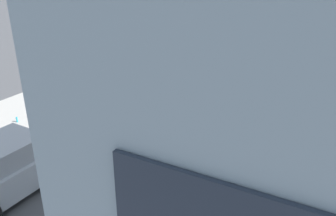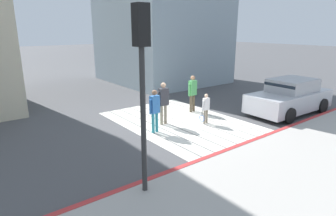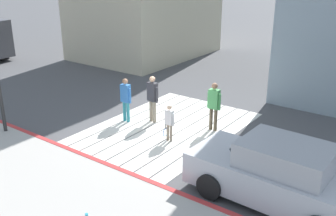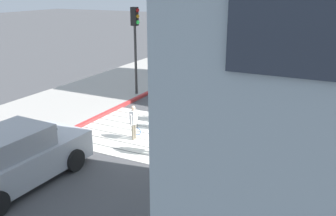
{
  "view_description": "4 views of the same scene",
  "coord_description": "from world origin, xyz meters",
  "px_view_note": "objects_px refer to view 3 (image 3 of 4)",
  "views": [
    {
      "loc": [
        5.99,
        -9.89,
        6.13
      ],
      "look_at": [
        0.38,
        0.29,
        1.14
      ],
      "focal_mm": 36.86,
      "sensor_mm": 36.0,
      "label": 1
    },
    {
      "loc": [
        -8.6,
        7.25,
        3.76
      ],
      "look_at": [
        -0.3,
        0.87,
        0.82
      ],
      "focal_mm": 30.41,
      "sensor_mm": 36.0,
      "label": 2
    },
    {
      "loc": [
        -10.14,
        -7.51,
        5.5
      ],
      "look_at": [
        -0.11,
        -0.15,
        0.82
      ],
      "focal_mm": 42.03,
      "sensor_mm": 36.0,
      "label": 3
    },
    {
      "loc": [
        5.85,
        -11.11,
        5.15
      ],
      "look_at": [
        0.09,
        0.24,
        1.02
      ],
      "focal_mm": 40.27,
      "sensor_mm": 36.0,
      "label": 4
    }
  ],
  "objects_px": {
    "car_parked_near_curb": "(279,175)",
    "pedestrian_adult_side": "(153,96)",
    "pedestrian_adult_lead": "(126,97)",
    "pedestrian_adult_trailing": "(214,103)",
    "pedestrian_child_with_racket": "(169,121)"
  },
  "relations": [
    {
      "from": "car_parked_near_curb",
      "to": "pedestrian_adult_trailing",
      "type": "relative_size",
      "value": 2.56
    },
    {
      "from": "car_parked_near_curb",
      "to": "pedestrian_child_with_racket",
      "type": "relative_size",
      "value": 3.51
    },
    {
      "from": "car_parked_near_curb",
      "to": "pedestrian_adult_lead",
      "type": "height_order",
      "value": "pedestrian_adult_lead"
    },
    {
      "from": "pedestrian_adult_lead",
      "to": "pedestrian_adult_side",
      "type": "bearing_deg",
      "value": -56.05
    },
    {
      "from": "pedestrian_adult_trailing",
      "to": "pedestrian_adult_side",
      "type": "relative_size",
      "value": 0.99
    },
    {
      "from": "pedestrian_adult_trailing",
      "to": "car_parked_near_curb",
      "type": "bearing_deg",
      "value": -129.5
    },
    {
      "from": "car_parked_near_curb",
      "to": "pedestrian_child_with_racket",
      "type": "height_order",
      "value": "car_parked_near_curb"
    },
    {
      "from": "car_parked_near_curb",
      "to": "pedestrian_adult_side",
      "type": "height_order",
      "value": "pedestrian_adult_side"
    },
    {
      "from": "pedestrian_adult_lead",
      "to": "pedestrian_child_with_racket",
      "type": "bearing_deg",
      "value": -100.49
    },
    {
      "from": "pedestrian_adult_lead",
      "to": "pedestrian_adult_side",
      "type": "xyz_separation_m",
      "value": [
        0.54,
        -0.8,
        0.06
      ]
    },
    {
      "from": "car_parked_near_curb",
      "to": "pedestrian_adult_trailing",
      "type": "distance_m",
      "value": 4.42
    },
    {
      "from": "pedestrian_adult_lead",
      "to": "pedestrian_adult_trailing",
      "type": "height_order",
      "value": "pedestrian_adult_trailing"
    },
    {
      "from": "pedestrian_adult_trailing",
      "to": "pedestrian_adult_side",
      "type": "height_order",
      "value": "pedestrian_adult_side"
    },
    {
      "from": "car_parked_near_curb",
      "to": "pedestrian_child_with_racket",
      "type": "xyz_separation_m",
      "value": [
        1.23,
        4.12,
        -0.04
      ]
    },
    {
      "from": "pedestrian_adult_trailing",
      "to": "pedestrian_child_with_racket",
      "type": "distance_m",
      "value": 1.76
    }
  ]
}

